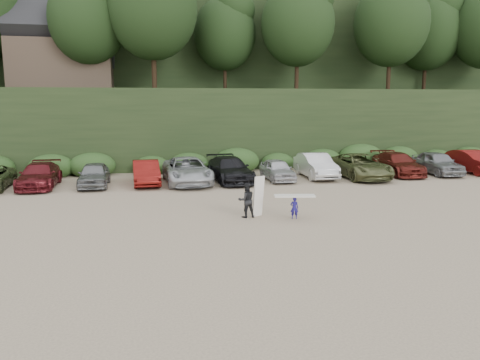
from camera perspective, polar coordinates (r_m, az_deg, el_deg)
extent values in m
plane|color=tan|center=(20.48, 4.94, -4.86)|extent=(120.00, 120.00, 0.00)
cube|color=black|center=(41.42, -3.92, 6.71)|extent=(80.00, 14.00, 6.00)
cube|color=black|center=(59.31, -6.50, 12.39)|extent=(90.00, 30.00, 16.00)
ellipsoid|color=black|center=(41.78, -4.05, 17.73)|extent=(66.00, 12.00, 10.00)
cube|color=#2B491E|center=(34.17, -3.01, 2.05)|extent=(46.20, 2.00, 1.20)
cube|color=brown|center=(43.49, -20.67, 12.86)|extent=(8.00, 6.00, 4.00)
imported|color=#5D151A|center=(30.28, -23.25, 0.52)|extent=(2.07, 4.99, 1.44)
imported|color=slate|center=(29.46, -17.36, 0.63)|extent=(1.75, 4.25, 1.44)
imported|color=maroon|center=(29.38, -11.37, 0.89)|extent=(1.70, 4.52, 1.48)
imported|color=#B5B8BD|center=(29.35, -6.47, 1.16)|extent=(2.90, 5.93, 1.62)
imported|color=black|center=(29.83, -1.26, 1.30)|extent=(2.63, 5.55, 1.56)
imported|color=silver|center=(30.45, 4.57, 1.26)|extent=(1.69, 4.06, 1.37)
imported|color=silver|center=(31.80, 9.21, 1.75)|extent=(1.86, 4.97, 1.62)
imported|color=#5D6339|center=(32.26, 14.42, 1.66)|extent=(2.66, 5.76, 1.60)
imported|color=maroon|center=(34.43, 18.66, 1.88)|extent=(2.43, 5.37, 1.52)
imported|color=gray|center=(35.65, 22.89, 1.94)|extent=(2.13, 4.79, 1.60)
imported|color=maroon|center=(37.26, 26.44, 2.01)|extent=(2.09, 5.02, 1.62)
imported|color=navy|center=(20.62, 6.65, -3.40)|extent=(0.41, 0.33, 0.97)
cube|color=silver|center=(20.51, 6.67, -1.92)|extent=(1.83, 0.81, 0.07)
imported|color=black|center=(20.68, 0.78, -2.47)|extent=(0.80, 0.65, 1.55)
cube|color=silver|center=(20.82, 2.25, -2.00)|extent=(0.58, 0.46, 1.83)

